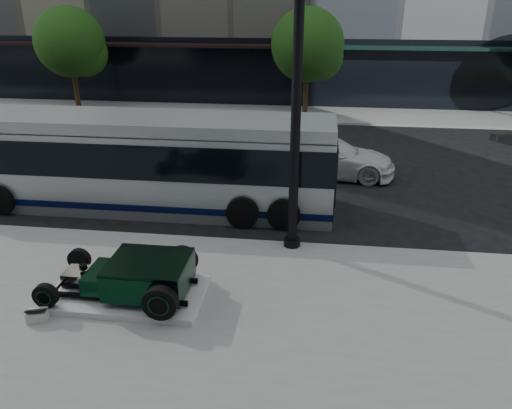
# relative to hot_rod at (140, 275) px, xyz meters

# --- Properties ---
(ground) EXTENTS (120.00, 120.00, 0.00)m
(ground) POSITION_rel_hot_rod_xyz_m (1.94, 5.15, -0.70)
(ground) COLOR black
(ground) RESTS_ON ground
(sidewalk_far) EXTENTS (70.00, 4.00, 0.12)m
(sidewalk_far) POSITION_rel_hot_rod_xyz_m (1.94, 19.15, -0.64)
(sidewalk_far) COLOR gray
(sidewalk_far) RESTS_ON ground
(street_trees) EXTENTS (29.80, 3.80, 5.70)m
(street_trees) POSITION_rel_hot_rod_xyz_m (3.09, 18.22, 3.07)
(street_trees) COLOR black
(street_trees) RESTS_ON sidewalk_far
(display_plinth) EXTENTS (3.40, 1.80, 0.15)m
(display_plinth) POSITION_rel_hot_rod_xyz_m (-0.33, 0.00, -0.50)
(display_plinth) COLOR silver
(display_plinth) RESTS_ON sidewalk_near
(hot_rod) EXTENTS (3.22, 2.00, 0.81)m
(hot_rod) POSITION_rel_hot_rod_xyz_m (0.00, 0.00, 0.00)
(hot_rod) COLOR black
(hot_rod) RESTS_ON display_plinth
(info_plaque) EXTENTS (0.47, 0.40, 0.31)m
(info_plaque) POSITION_rel_hot_rod_xyz_m (-1.87, -1.05, -0.45)
(info_plaque) COLOR silver
(info_plaque) RESTS_ON sidewalk_near
(lamppost) EXTENTS (0.44, 0.44, 8.08)m
(lamppost) POSITION_rel_hot_rod_xyz_m (3.15, 2.95, 3.16)
(lamppost) COLOR black
(lamppost) RESTS_ON sidewalk_near
(transit_bus) EXTENTS (12.12, 2.88, 2.92)m
(transit_bus) POSITION_rel_hot_rod_xyz_m (-1.75, 5.44, 0.79)
(transit_bus) COLOR #A5A9AE
(transit_bus) RESTS_ON ground
(white_sedan) EXTENTS (5.23, 2.45, 1.48)m
(white_sedan) POSITION_rel_hot_rod_xyz_m (4.04, 9.14, 0.04)
(white_sedan) COLOR white
(white_sedan) RESTS_ON ground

